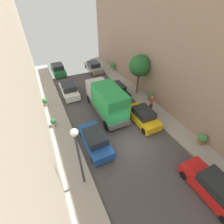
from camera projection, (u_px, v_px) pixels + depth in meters
The scene contains 19 objects.
ground at pixel (129, 144), 13.87m from camera, with size 32.00×32.00×0.00m, color #423F42.
sidewalk_left at pixel (73, 165), 12.12m from camera, with size 2.00×44.00×0.15m, color gray.
sidewalk_right at pixel (173, 126), 15.53m from camera, with size 2.00×44.00×0.15m, color gray.
parked_car_left_2 at pixel (95, 140), 13.24m from camera, with size 1.78×4.20×1.57m.
parked_car_left_3 at pixel (69, 90), 19.85m from camera, with size 1.78×4.20×1.57m.
parked_car_left_4 at pixel (58, 69), 24.99m from camera, with size 1.78×4.20×1.57m.
parked_car_right_1 at pixel (214, 188), 10.07m from camera, with size 1.78×4.20×1.57m.
parked_car_right_2 at pixel (143, 116), 15.76m from camera, with size 1.78×4.20×1.57m.
parked_car_right_3 at pixel (117, 90), 19.83m from camera, with size 1.78×4.20×1.57m.
parked_car_right_4 at pixel (94, 67), 25.76m from camera, with size 1.78×4.20×1.57m.
delivery_truck at pixel (106, 100), 16.17m from camera, with size 2.26×6.60×3.38m.
pedestrian at pixel (151, 103), 17.01m from camera, with size 0.40×0.36×1.72m.
street_tree_1 at pixel (140, 66), 18.24m from camera, with size 2.49×2.49×4.86m.
potted_plant_0 at pixel (202, 139), 13.42m from camera, with size 0.66×0.66×0.96m.
potted_plant_1 at pixel (45, 101), 17.82m from camera, with size 0.61×0.61×0.97m.
potted_plant_3 at pixel (53, 122), 15.26m from camera, with size 0.51×0.51×0.79m.
potted_plant_4 at pixel (113, 66), 25.87m from camera, with size 0.81×0.81×1.13m.
potted_plant_5 at pixel (150, 96), 18.81m from camera, with size 0.59×0.59×0.88m.
lamp_post at pixel (78, 150), 8.96m from camera, with size 0.44×0.44×4.99m.
Camera 1 is at (-5.33, -7.69, 10.71)m, focal length 25.30 mm.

